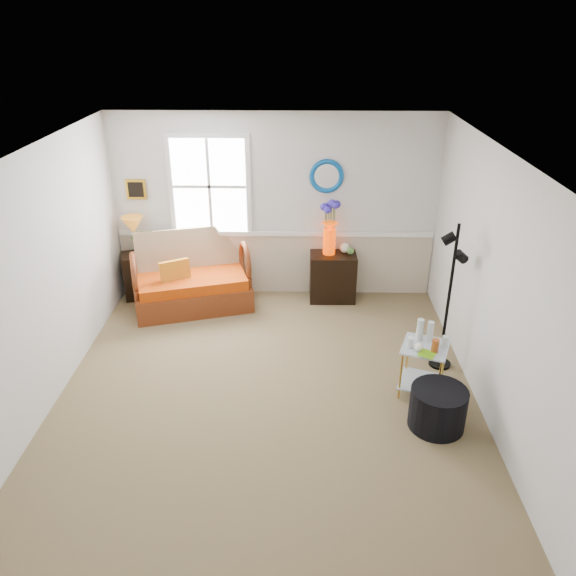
{
  "coord_description": "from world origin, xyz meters",
  "views": [
    {
      "loc": [
        0.34,
        -5.01,
        3.72
      ],
      "look_at": [
        0.22,
        0.64,
        0.96
      ],
      "focal_mm": 35.0,
      "sensor_mm": 36.0,
      "label": 1
    }
  ],
  "objects_px": {
    "cabinet": "(333,277)",
    "floor_lamp": "(449,298)",
    "side_table": "(422,370)",
    "ottoman": "(438,408)",
    "lamp_stand": "(137,276)",
    "loveseat": "(191,273)"
  },
  "relations": [
    {
      "from": "lamp_stand",
      "to": "side_table",
      "type": "bearing_deg",
      "value": -31.51
    },
    {
      "from": "lamp_stand",
      "to": "loveseat",
      "type": "bearing_deg",
      "value": -18.39
    },
    {
      "from": "lamp_stand",
      "to": "side_table",
      "type": "height_order",
      "value": "lamp_stand"
    },
    {
      "from": "cabinet",
      "to": "side_table",
      "type": "xyz_separation_m",
      "value": [
        0.85,
        -2.23,
        -0.05
      ]
    },
    {
      "from": "side_table",
      "to": "ottoman",
      "type": "xyz_separation_m",
      "value": [
        0.05,
        -0.55,
        -0.08
      ]
    },
    {
      "from": "loveseat",
      "to": "floor_lamp",
      "type": "relative_size",
      "value": 0.89
    },
    {
      "from": "side_table",
      "to": "ottoman",
      "type": "height_order",
      "value": "side_table"
    },
    {
      "from": "lamp_stand",
      "to": "floor_lamp",
      "type": "bearing_deg",
      "value": -23.09
    },
    {
      "from": "floor_lamp",
      "to": "lamp_stand",
      "type": "bearing_deg",
      "value": 159.84
    },
    {
      "from": "lamp_stand",
      "to": "side_table",
      "type": "xyz_separation_m",
      "value": [
        3.67,
        -2.25,
        -0.04
      ]
    },
    {
      "from": "cabinet",
      "to": "side_table",
      "type": "distance_m",
      "value": 2.39
    },
    {
      "from": "side_table",
      "to": "ottoman",
      "type": "bearing_deg",
      "value": -84.56
    },
    {
      "from": "floor_lamp",
      "to": "side_table",
      "type": "bearing_deg",
      "value": -118.8
    },
    {
      "from": "floor_lamp",
      "to": "loveseat",
      "type": "bearing_deg",
      "value": 158.63
    },
    {
      "from": "ottoman",
      "to": "floor_lamp",
      "type": "bearing_deg",
      "value": 75.52
    },
    {
      "from": "ottoman",
      "to": "lamp_stand",
      "type": "bearing_deg",
      "value": 143.02
    },
    {
      "from": "ottoman",
      "to": "side_table",
      "type": "bearing_deg",
      "value": 95.44
    },
    {
      "from": "cabinet",
      "to": "floor_lamp",
      "type": "height_order",
      "value": "floor_lamp"
    },
    {
      "from": "cabinet",
      "to": "floor_lamp",
      "type": "xyz_separation_m",
      "value": [
        1.19,
        -1.69,
        0.53
      ]
    },
    {
      "from": "cabinet",
      "to": "ottoman",
      "type": "height_order",
      "value": "cabinet"
    },
    {
      "from": "side_table",
      "to": "floor_lamp",
      "type": "xyz_separation_m",
      "value": [
        0.34,
        0.54,
        0.58
      ]
    },
    {
      "from": "loveseat",
      "to": "ottoman",
      "type": "xyz_separation_m",
      "value": [
        2.87,
        -2.52,
        -0.3
      ]
    }
  ]
}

